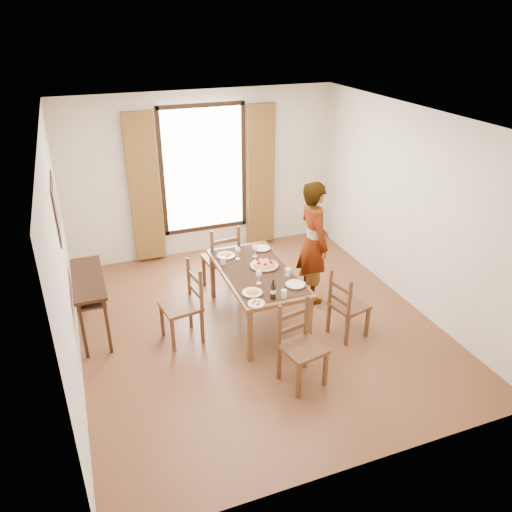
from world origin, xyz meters
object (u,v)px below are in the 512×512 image
object	(u,v)px
dining_table	(257,275)
pasta_platter	(264,263)
man	(313,242)
console_table	(89,285)

from	to	relation	value
dining_table	pasta_platter	size ratio (longest dim) A/B	4.23
dining_table	man	bearing A→B (deg)	16.43
man	console_table	bearing A→B (deg)	87.61
console_table	man	world-z (taller)	man
console_table	dining_table	world-z (taller)	console_table
man	pasta_platter	size ratio (longest dim) A/B	4.41
man	dining_table	bearing A→B (deg)	108.25
dining_table	man	xyz separation A→B (m)	(0.95, 0.28, 0.20)
console_table	man	bearing A→B (deg)	-4.20
dining_table	man	size ratio (longest dim) A/B	0.96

